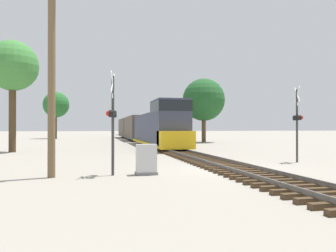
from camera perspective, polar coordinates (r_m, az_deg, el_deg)
The scene contains 10 objects.
ground_plane at distance 16.01m, azimuth 11.21°, elevation -7.53°, with size 400.00×400.00×0.00m, color gray.
rail_track_bed at distance 16.00m, azimuth 11.21°, elevation -7.05°, with size 2.60×160.00×0.31m.
freight_train at distance 48.71m, azimuth -5.03°, elevation -0.37°, with size 2.87×48.24×4.46m.
crossing_signal_near at distance 14.03m, azimuth -9.71°, elevation 1.67°, with size 0.49×1.01×4.37m.
crossing_signal_far at distance 20.51m, azimuth 21.63°, elevation 1.08°, with size 0.53×1.01×4.41m.
relay_cabinet at distance 14.11m, azimuth -3.80°, elevation -5.88°, with size 0.94×0.53×1.31m.
utility_pole at distance 14.20m, azimuth -19.61°, elevation 9.08°, with size 1.80×0.30×8.41m.
tree_far_right at distance 30.30m, azimuth -25.45°, elevation 9.28°, with size 4.15×4.15×9.24m.
tree_mid_background at distance 46.22m, azimuth 6.24°, elevation 4.54°, with size 5.93×5.93×8.93m.
tree_deep_background at distance 65.32m, azimuth -18.91°, elevation 3.52°, with size 4.83×4.83×8.82m.
Camera 1 is at (-6.41, -14.53, 2.00)m, focal length 35.00 mm.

